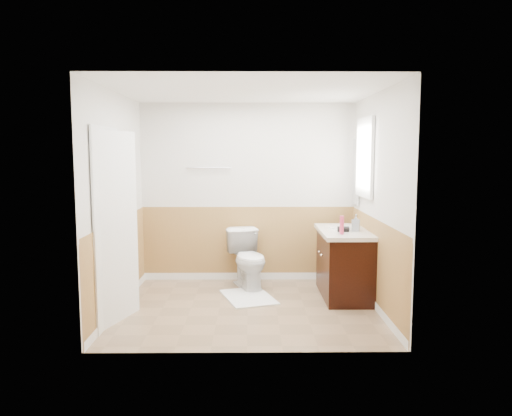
{
  "coord_description": "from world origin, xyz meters",
  "views": [
    {
      "loc": [
        0.04,
        -5.57,
        1.81
      ],
      "look_at": [
        0.1,
        0.25,
        1.15
      ],
      "focal_mm": 34.3,
      "sensor_mm": 36.0,
      "label": 1
    }
  ],
  "objects_px": {
    "bath_mat": "(248,297)",
    "lotion_bottle": "(342,225)",
    "vanity_cabinet": "(344,265)",
    "soap_dispenser": "(356,223)",
    "toilet": "(249,259)"
  },
  "relations": [
    {
      "from": "toilet",
      "to": "lotion_bottle",
      "type": "xyz_separation_m",
      "value": [
        1.11,
        -0.75,
        0.57
      ]
    },
    {
      "from": "vanity_cabinet",
      "to": "soap_dispenser",
      "type": "height_order",
      "value": "soap_dispenser"
    },
    {
      "from": "vanity_cabinet",
      "to": "lotion_bottle",
      "type": "relative_size",
      "value": 5.0
    },
    {
      "from": "toilet",
      "to": "bath_mat",
      "type": "relative_size",
      "value": 0.97
    },
    {
      "from": "vanity_cabinet",
      "to": "soap_dispenser",
      "type": "bearing_deg",
      "value": -34.94
    },
    {
      "from": "toilet",
      "to": "bath_mat",
      "type": "xyz_separation_m",
      "value": [
        0.0,
        -0.49,
        -0.38
      ]
    },
    {
      "from": "bath_mat",
      "to": "soap_dispenser",
      "type": "height_order",
      "value": "soap_dispenser"
    },
    {
      "from": "bath_mat",
      "to": "lotion_bottle",
      "type": "distance_m",
      "value": 1.48
    },
    {
      "from": "vanity_cabinet",
      "to": "bath_mat",
      "type": "bearing_deg",
      "value": -176.51
    },
    {
      "from": "bath_mat",
      "to": "soap_dispenser",
      "type": "xyz_separation_m",
      "value": [
        1.33,
        -0.01,
        0.94
      ]
    },
    {
      "from": "bath_mat",
      "to": "vanity_cabinet",
      "type": "distance_m",
      "value": 1.27
    },
    {
      "from": "toilet",
      "to": "vanity_cabinet",
      "type": "height_order",
      "value": "vanity_cabinet"
    },
    {
      "from": "toilet",
      "to": "lotion_bottle",
      "type": "relative_size",
      "value": 3.54
    },
    {
      "from": "bath_mat",
      "to": "lotion_bottle",
      "type": "height_order",
      "value": "lotion_bottle"
    },
    {
      "from": "lotion_bottle",
      "to": "vanity_cabinet",
      "type": "bearing_deg",
      "value": 73.25
    }
  ]
}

